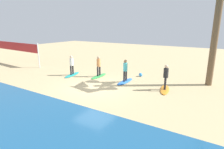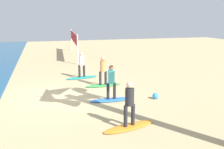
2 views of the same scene
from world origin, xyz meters
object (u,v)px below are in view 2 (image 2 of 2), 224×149
surfer_teal (82,63)px  beach_ball (155,96)px  surfer_orange (130,101)px  surfboard_teal (82,78)px  volleyball_net (74,38)px  surfboard_green (103,85)px  surfer_blue (111,80)px  surfboard_blue (111,100)px  surfboard_orange (129,127)px  surfer_green (103,69)px

surfer_teal → beach_ball: (-5.18, -2.79, -0.89)m
surfer_orange → surfboard_teal: surfer_orange is taller
surfboard_teal → volleyball_net: (9.46, -0.74, 1.74)m
surfer_orange → surfboard_green: surfer_orange is taller
surfer_blue → beach_ball: (-0.33, -2.15, -0.89)m
surfboard_blue → beach_ball: (-0.33, -2.15, 0.11)m
surfboard_orange → volleyball_net: volleyball_net is taller
surfer_blue → surfboard_blue: bearing=-90.0°
surfer_green → surfer_orange: bearing=175.7°
surfboard_blue → surfboard_green: size_ratio=1.00×
surfboard_teal → volleyball_net: volleyball_net is taller
surfboard_teal → surfboard_green: bearing=99.6°
surfer_teal → surfboard_green: bearing=-158.3°
surfer_green → beach_ball: bearing=-147.2°
surfboard_orange → surfboard_teal: same height
surfboard_blue → surfboard_teal: size_ratio=1.00×
surfboard_orange → beach_ball: beach_ball is taller
beach_ball → surfer_green: bearing=32.8°
surfer_green → surfboard_teal: size_ratio=0.78×
surfboard_blue → surfer_teal: (4.85, 0.64, 0.99)m
surfboard_blue → surfboard_teal: same height
surfer_green → surfboard_orange: bearing=175.7°
surfer_orange → volleyball_net: volleyball_net is taller
surfboard_orange → surfer_orange: size_ratio=1.28×
volleyball_net → surfer_blue: bearing=179.6°
surfboard_blue → surfboard_orange: bearing=87.1°
surfboard_blue → surfboard_green: (2.63, -0.24, 0.00)m
surfboard_orange → surfer_green: 5.84m
surfboard_blue → surfer_green: surfer_green is taller
surfer_orange → surfer_blue: (3.10, -0.19, 0.00)m
surfboard_green → surfer_orange: bearing=82.5°
surfboard_green → volleyball_net: bearing=-92.6°
surfer_orange → volleyball_net: 17.43m
surfboard_blue → surfer_orange: bearing=87.1°
surfboard_teal → beach_ball: beach_ball is taller
surfer_orange → surfboard_orange: bearing=0.0°
volleyball_net → surfboard_orange: bearing=179.0°
surfboard_green → surfboard_orange: bearing=82.5°
surfer_blue → surfboard_orange: bearing=176.4°
surfer_blue → volleyball_net: bearing=-0.4°
surfer_blue → surfboard_teal: surfer_blue is taller
surfboard_teal → surfer_orange: bearing=81.2°
surfer_orange → surfboard_blue: bearing=-3.6°
surfboard_orange → surfer_teal: surfer_teal is taller
surfboard_green → surfboard_teal: bearing=-71.6°
surfer_orange → beach_ball: size_ratio=5.42×
volleyball_net → surfer_orange: bearing=179.0°
beach_ball → surfer_orange: bearing=139.7°
surfer_orange → volleyball_net: bearing=-1.0°
surfboard_orange → surfboard_green: (5.73, -0.43, 0.00)m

